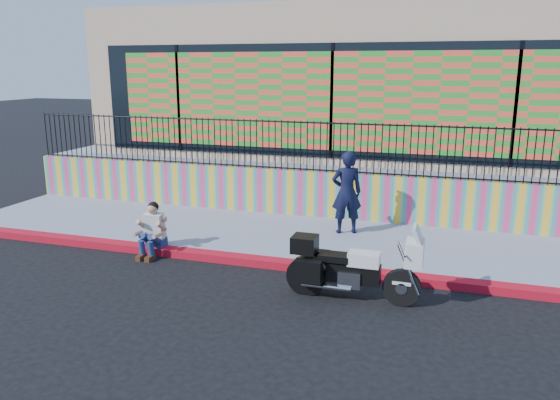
% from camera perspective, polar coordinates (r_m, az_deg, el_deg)
% --- Properties ---
extents(ground, '(90.00, 90.00, 0.00)m').
position_cam_1_polar(ground, '(10.37, 0.11, -7.09)').
color(ground, black).
rests_on(ground, ground).
extents(red_curb, '(16.00, 0.30, 0.15)m').
position_cam_1_polar(red_curb, '(10.34, 0.11, -6.71)').
color(red_curb, '#A30B17').
rests_on(red_curb, ground).
extents(sidewalk, '(16.00, 3.00, 0.15)m').
position_cam_1_polar(sidewalk, '(11.84, 2.53, -4.03)').
color(sidewalk, gray).
rests_on(sidewalk, ground).
extents(mural_wall, '(16.00, 0.20, 1.10)m').
position_cam_1_polar(mural_wall, '(13.17, 4.39, 0.60)').
color(mural_wall, '#DF3A75').
rests_on(mural_wall, sidewalk).
extents(metal_fence, '(15.80, 0.04, 1.20)m').
position_cam_1_polar(metal_fence, '(12.95, 4.49, 5.56)').
color(metal_fence, black).
rests_on(metal_fence, mural_wall).
extents(elevated_platform, '(16.00, 10.00, 1.25)m').
position_cam_1_polar(elevated_platform, '(18.09, 8.15, 3.88)').
color(elevated_platform, gray).
rests_on(elevated_platform, ground).
extents(storefront_building, '(14.00, 8.06, 4.00)m').
position_cam_1_polar(storefront_building, '(17.62, 8.33, 12.20)').
color(storefront_building, tan).
rests_on(storefront_building, elevated_platform).
extents(police_motorcycle, '(2.15, 0.71, 1.34)m').
position_cam_1_polar(police_motorcycle, '(8.93, 7.43, -6.90)').
color(police_motorcycle, black).
rests_on(police_motorcycle, ground).
extents(police_officer, '(0.77, 0.65, 1.81)m').
position_cam_1_polar(police_officer, '(11.84, 6.98, 0.80)').
color(police_officer, black).
rests_on(police_officer, sidewalk).
extents(seated_man, '(0.54, 0.71, 1.06)m').
position_cam_1_polar(seated_man, '(11.14, -13.32, -3.53)').
color(seated_man, navy).
rests_on(seated_man, ground).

